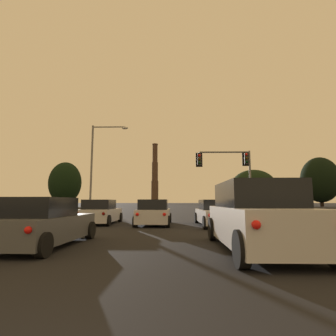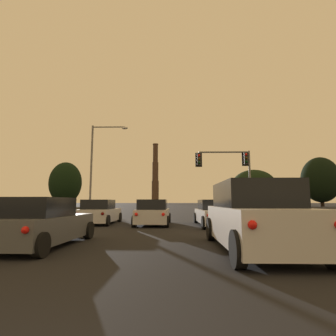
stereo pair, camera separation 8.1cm
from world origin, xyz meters
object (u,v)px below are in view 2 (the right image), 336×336
object	(u,v)px
hatchback_left_lane_second	(41,224)
traffic_light_overhead_right	(231,166)
hatchback_left_lane_front	(100,213)
hatchback_center_lane_front	(153,213)
smokestack	(155,180)
suv_right_lane_second	(254,217)
street_lamp	(97,159)
sedan_right_lane_front	(215,213)

from	to	relation	value
hatchback_left_lane_second	traffic_light_overhead_right	world-z (taller)	traffic_light_overhead_right
hatchback_left_lane_front	hatchback_center_lane_front	distance (m)	3.34
hatchback_center_lane_front	smokestack	bearing A→B (deg)	94.91
hatchback_center_lane_front	traffic_light_overhead_right	distance (m)	10.14
suv_right_lane_second	traffic_light_overhead_right	bearing A→B (deg)	79.54
suv_right_lane_second	street_lamp	xyz separation A→B (m)	(-10.01, 18.64, 4.70)
hatchback_left_lane_front	traffic_light_overhead_right	xyz separation A→B (m)	(9.39, 6.57, 3.66)
hatchback_center_lane_front	sedan_right_lane_front	size ratio (longest dim) A/B	0.87
traffic_light_overhead_right	street_lamp	world-z (taller)	street_lamp
hatchback_left_lane_front	smokestack	bearing A→B (deg)	92.82
hatchback_left_lane_front	street_lamp	world-z (taller)	street_lamp
hatchback_left_lane_front	street_lamp	size ratio (longest dim) A/B	0.45
traffic_light_overhead_right	street_lamp	distance (m)	13.27
street_lamp	hatchback_left_lane_second	bearing A→B (deg)	-78.01
sedan_right_lane_front	street_lamp	distance (m)	15.84
suv_right_lane_second	hatchback_center_lane_front	bearing A→B (deg)	113.18
suv_right_lane_second	smokestack	world-z (taller)	smokestack
hatchback_center_lane_front	street_lamp	world-z (taller)	street_lamp
street_lamp	hatchback_center_lane_front	bearing A→B (deg)	-58.52
street_lamp	smokestack	xyz separation A→B (m)	(-5.29, 151.97, 10.65)
smokestack	sedan_right_lane_front	bearing A→B (deg)	-84.62
sedan_right_lane_front	traffic_light_overhead_right	xyz separation A→B (m)	(2.65, 7.62, 3.66)
sedan_right_lane_front	smokestack	world-z (taller)	smokestack
traffic_light_overhead_right	smokestack	bearing A→B (deg)	96.61
hatchback_left_lane_front	sedan_right_lane_front	world-z (taller)	hatchback_left_lane_front
smokestack	traffic_light_overhead_right	bearing A→B (deg)	-83.39
hatchback_left_lane_second	sedan_right_lane_front	xyz separation A→B (m)	(6.21, 6.98, 0.00)
suv_right_lane_second	sedan_right_lane_front	xyz separation A→B (m)	(0.07, 7.46, -0.23)
hatchback_left_lane_second	hatchback_center_lane_front	world-z (taller)	same
hatchback_left_lane_front	smokestack	xyz separation A→B (m)	(-8.62, 162.10, 15.58)
hatchback_left_lane_second	sedan_right_lane_front	distance (m)	9.34
hatchback_left_lane_front	traffic_light_overhead_right	size ratio (longest dim) A/B	0.72
hatchback_center_lane_front	sedan_right_lane_front	distance (m)	3.50
hatchback_center_lane_front	street_lamp	bearing A→B (deg)	122.21
hatchback_left_lane_second	sedan_right_lane_front	bearing A→B (deg)	49.62
smokestack	street_lamp	bearing A→B (deg)	-88.01
hatchback_left_lane_second	hatchback_left_lane_front	bearing A→B (deg)	95.09
hatchback_left_lane_second	street_lamp	bearing A→B (deg)	103.29
hatchback_center_lane_front	street_lamp	distance (m)	13.56
traffic_light_overhead_right	smokestack	xyz separation A→B (m)	(-18.01, 155.54, 11.91)
hatchback_left_lane_front	suv_right_lane_second	world-z (taller)	suv_right_lane_second
hatchback_center_lane_front	street_lamp	size ratio (longest dim) A/B	0.45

